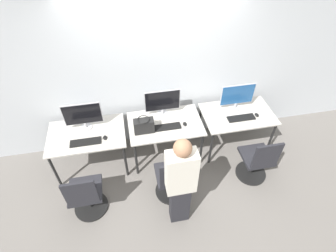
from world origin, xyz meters
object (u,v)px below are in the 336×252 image
(monitor_center, at_px, (162,102))
(office_chair_center, at_px, (172,180))
(person_center, at_px, (181,182))
(office_chair_right, at_px, (257,162))
(mouse_left, at_px, (105,138))
(mouse_right, at_px, (257,115))
(keyboard_right, at_px, (241,118))
(handbag, at_px, (144,126))
(keyboard_left, at_px, (86,142))
(keyboard_center, at_px, (166,127))
(mouse_center, at_px, (185,124))
(office_chair_left, at_px, (86,196))
(monitor_left, at_px, (83,116))
(monitor_right, at_px, (237,96))

(monitor_center, bearing_deg, office_chair_center, -93.13)
(person_center, distance_m, office_chair_right, 1.46)
(mouse_left, xyz_separation_m, mouse_right, (2.39, 0.04, 0.00))
(mouse_left, relative_size, office_chair_right, 0.10)
(keyboard_right, xyz_separation_m, handbag, (-1.54, 0.01, 0.11))
(keyboard_left, relative_size, mouse_right, 4.89)
(monitor_center, distance_m, handbag, 0.50)
(office_chair_right, bearing_deg, person_center, -161.43)
(keyboard_center, xyz_separation_m, mouse_right, (1.47, -0.01, 0.01))
(keyboard_left, height_order, mouse_right, mouse_right)
(mouse_center, height_order, keyboard_right, mouse_center)
(office_chair_left, xyz_separation_m, office_chair_center, (1.19, 0.04, 0.00))
(office_chair_left, xyz_separation_m, keyboard_center, (1.25, 0.75, 0.36))
(monitor_left, distance_m, office_chair_center, 1.60)
(mouse_center, bearing_deg, monitor_right, 14.77)
(keyboard_left, relative_size, office_chair_right, 0.49)
(keyboard_center, bearing_deg, mouse_left, -176.83)
(mouse_center, bearing_deg, monitor_left, 171.17)
(keyboard_left, height_order, office_chair_center, office_chair_center)
(monitor_center, xyz_separation_m, monitor_right, (1.20, -0.08, 0.00))
(office_chair_left, bearing_deg, mouse_center, 26.12)
(keyboard_right, bearing_deg, person_center, -139.48)
(office_chair_center, xyz_separation_m, keyboard_right, (1.26, 0.69, 0.36))
(keyboard_right, bearing_deg, keyboard_center, 178.79)
(mouse_right, bearing_deg, office_chair_left, -164.77)
(keyboard_center, distance_m, monitor_right, 1.25)
(keyboard_center, distance_m, person_center, 1.08)
(keyboard_left, xyz_separation_m, mouse_left, (0.28, 0.03, 0.01))
(monitor_left, distance_m, mouse_center, 1.53)
(person_center, distance_m, mouse_right, 1.85)
(monitor_center, height_order, office_chair_right, monitor_center)
(mouse_center, distance_m, handbag, 0.64)
(keyboard_left, height_order, keyboard_right, same)
(monitor_center, height_order, keyboard_center, monitor_center)
(keyboard_center, bearing_deg, office_chair_center, -94.54)
(person_center, distance_m, handbag, 1.11)
(keyboard_right, bearing_deg, mouse_left, -179.30)
(mouse_left, xyz_separation_m, person_center, (0.89, -1.03, 0.10))
(mouse_left, relative_size, handbag, 0.30)
(monitor_center, relative_size, office_chair_right, 0.62)
(monitor_right, xyz_separation_m, handbag, (-1.54, -0.26, -0.13))
(keyboard_center, bearing_deg, monitor_left, 168.82)
(keyboard_right, bearing_deg, monitor_center, 163.88)
(office_chair_center, bearing_deg, office_chair_left, -178.20)
(office_chair_center, bearing_deg, mouse_left, 142.71)
(mouse_center, bearing_deg, mouse_right, -0.71)
(keyboard_right, relative_size, handbag, 1.47)
(monitor_center, xyz_separation_m, mouse_center, (0.29, -0.32, -0.23))
(monitor_left, height_order, office_chair_center, monitor_left)
(monitor_center, relative_size, mouse_center, 6.19)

